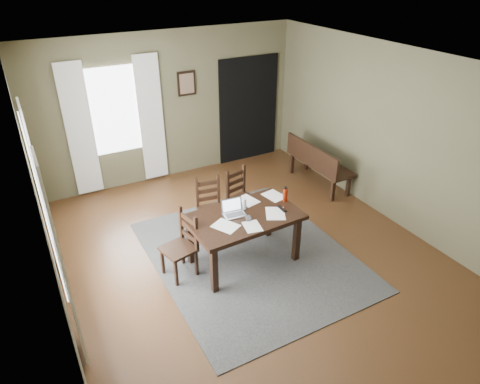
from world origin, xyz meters
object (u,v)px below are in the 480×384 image
chair_back_left (211,208)px  water_bottle (285,194)px  dining_table (244,221)px  chair_back_right (241,197)px  chair_end (181,246)px  bench (317,161)px  laptop (233,210)px

chair_back_left → water_bottle: (0.79, -0.81, 0.42)m
dining_table → chair_back_right: chair_back_right is taller
chair_end → dining_table: bearing=66.4°
bench → water_bottle: (-1.59, -1.30, 0.37)m
dining_table → chair_back_left: size_ratio=1.69×
chair_back_right → dining_table: bearing=-130.1°
chair_back_left → chair_back_right: same height
chair_back_left → chair_end: bearing=-129.0°
bench → chair_back_right: bearing=103.5°
chair_end → chair_back_left: 1.03m
chair_end → laptop: size_ratio=2.93×
chair_end → chair_back_left: chair_end is taller
dining_table → water_bottle: (0.69, 0.06, 0.20)m
dining_table → bench: bearing=28.5°
water_bottle → chair_end: bearing=176.2°
chair_back_left → chair_back_right: 0.56m
dining_table → water_bottle: size_ratio=6.76×
chair_back_right → laptop: bearing=-138.3°
chair_end → water_bottle: bearing=73.6°
laptop → water_bottle: size_ratio=1.38×
bench → water_bottle: bearing=129.2°
chair_back_right → water_bottle: 0.99m
chair_back_left → bench: 2.43m
dining_table → chair_back_right: size_ratio=1.69×
dining_table → chair_end: bearing=166.8°
bench → water_bottle: water_bottle is taller
chair_back_left → chair_back_right: bearing=14.1°
chair_back_left → bench: chair_back_left is taller
dining_table → chair_back_right: bearing=61.0°
chair_end → laptop: bearing=73.6°
chair_back_right → chair_end: bearing=-163.2°
chair_end → chair_back_left: size_ratio=1.01×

